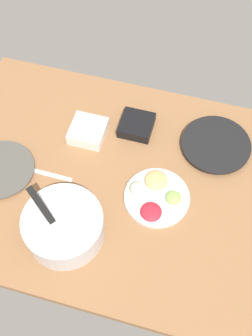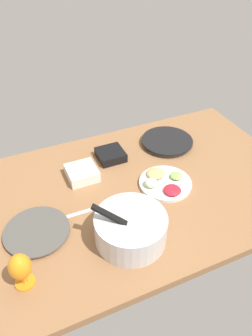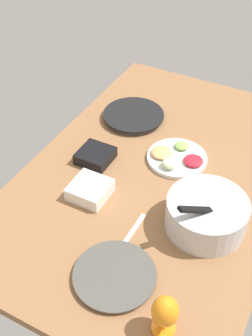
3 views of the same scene
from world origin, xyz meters
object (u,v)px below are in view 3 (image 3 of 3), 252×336
Objects in this scene: fruit_platter at (176,158)px; square_bowl_black at (95,155)px; dinner_plate_right at (115,276)px; hurricane_glass_orange at (165,313)px; dinner_plate_left at (133,116)px; mixing_bowl at (207,213)px; square_bowl_white at (90,189)px.

fruit_platter is 1.85× the size of square_bowl_black.
hurricane_glass_orange is at bearing 67.58° from dinner_plate_right.
dinner_plate_right is 24.77cm from hurricane_glass_orange.
hurricane_glass_orange is (73.04, 26.51, 7.70)cm from fruit_platter.
dinner_plate_left is 35.83cm from fruit_platter.
fruit_platter is (-64.14, -4.95, 0.63)cm from dinner_plate_right.
hurricane_glass_orange reaches higher than fruit_platter.
mixing_bowl is (48.14, 53.96, 5.16)cm from dinner_plate_left.
dinner_plate_right is 39.65cm from square_bowl_white.
dinner_plate_left is at bearing -171.23° from square_bowl_white.
dinner_plate_left is 34.94cm from square_bowl_black.
dinner_plate_right is 64.33cm from fruit_platter.
dinner_plate_right is 1.80× the size of hurricane_glass_orange.
mixing_bowl reaches higher than dinner_plate_left.
dinner_plate_right is at bearing 23.04° from dinner_plate_left.
square_bowl_white reaches higher than square_bowl_black.
square_bowl_white is at bearing -137.01° from dinner_plate_right.
dinner_plate_left is 2.10× the size of square_bowl_black.
dinner_plate_left is 1.91× the size of hurricane_glass_orange.
square_bowl_white is (6.00, -45.61, -3.59)cm from mixing_bowl.
fruit_platter is at bearing 147.93° from square_bowl_white.
square_bowl_black is at bearing -154.93° from square_bowl_white.
dinner_plate_left is at bearing -121.96° from fruit_platter.
square_bowl_white is (-28.96, -26.99, 2.13)cm from dinner_plate_right.
dinner_plate_left is 1.00× the size of mixing_bowl.
mixing_bowl is 46.15cm from square_bowl_white.
mixing_bowl is 1.13× the size of fruit_platter.
fruit_platter reaches higher than dinner_plate_left.
square_bowl_black reaches higher than dinner_plate_left.
fruit_platter is at bearing -141.07° from mixing_bowl.
mixing_bowl reaches higher than square_bowl_white.
mixing_bowl is 2.10× the size of square_bowl_black.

